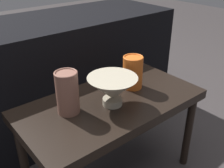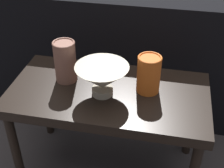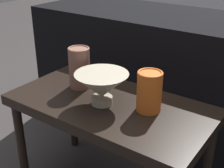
% 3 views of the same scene
% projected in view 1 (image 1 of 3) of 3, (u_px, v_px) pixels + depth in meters
% --- Properties ---
extents(table, '(0.75, 0.39, 0.43)m').
position_uv_depth(table, '(111.00, 111.00, 1.09)').
color(table, black).
rests_on(table, ground_plane).
extents(couch_backdrop, '(1.49, 0.50, 0.64)m').
position_uv_depth(couch_backdrop, '(50.00, 77.00, 1.49)').
color(couch_backdrop, black).
rests_on(couch_backdrop, ground_plane).
extents(bowl, '(0.19, 0.19, 0.12)m').
position_uv_depth(bowl, '(112.00, 89.00, 1.00)').
color(bowl, '#B2A88E').
rests_on(bowl, table).
extents(vase_textured_left, '(0.09, 0.09, 0.16)m').
position_uv_depth(vase_textured_left, '(67.00, 92.00, 0.95)').
color(vase_textured_left, brown).
rests_on(vase_textured_left, table).
extents(vase_colorful_right, '(0.09, 0.09, 0.14)m').
position_uv_depth(vase_colorful_right, '(133.00, 72.00, 1.13)').
color(vase_colorful_right, orange).
rests_on(vase_colorful_right, table).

